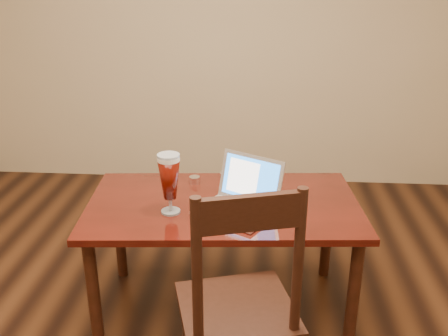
{
  "coord_description": "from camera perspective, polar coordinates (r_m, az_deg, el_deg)",
  "views": [
    {
      "loc": [
        0.41,
        -1.76,
        1.81
      ],
      "look_at": [
        0.23,
        0.58,
        0.87
      ],
      "focal_mm": 40.0,
      "sensor_mm": 36.0,
      "label": 1
    }
  ],
  "objects": [
    {
      "name": "dining_chair",
      "position": [
        2.12,
        1.72,
        -15.75
      ],
      "size": [
        0.57,
        0.56,
        1.1
      ],
      "rotation": [
        0.0,
        0.0,
        0.28
      ],
      "color": "black",
      "rests_on": "ground"
    },
    {
      "name": "dining_table",
      "position": [
        2.66,
        -0.29,
        -5.19
      ],
      "size": [
        1.48,
        0.91,
        0.98
      ],
      "rotation": [
        0.0,
        0.0,
        0.08
      ],
      "color": "#440E09",
      "rests_on": "ground"
    }
  ]
}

